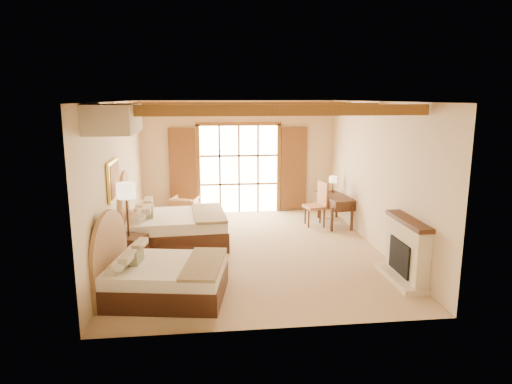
{
  "coord_description": "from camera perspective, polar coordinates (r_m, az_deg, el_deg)",
  "views": [
    {
      "loc": [
        -1.0,
        -9.49,
        3.28
      ],
      "look_at": [
        0.12,
        0.2,
        1.25
      ],
      "focal_mm": 32.0,
      "sensor_mm": 36.0,
      "label": 1
    }
  ],
  "objects": [
    {
      "name": "painting",
      "position": [
        9.03,
        -17.36,
        1.45
      ],
      "size": [
        0.06,
        0.95,
        0.75
      ],
      "color": "#EDD854",
      "rests_on": "wall_left"
    },
    {
      "name": "ceiling_beams",
      "position": [
        9.54,
        -0.58,
        10.54
      ],
      "size": [
        5.39,
        4.6,
        0.18
      ],
      "primitive_type": null,
      "color": "brown",
      "rests_on": "ceiling"
    },
    {
      "name": "canopy_valance",
      "position": [
        7.62,
        -17.37,
        8.74
      ],
      "size": [
        0.7,
        1.4,
        0.45
      ],
      "primitive_type": "cube",
      "color": "beige",
      "rests_on": "ceiling"
    },
    {
      "name": "french_doors",
      "position": [
        13.12,
        -2.14,
        2.82
      ],
      "size": [
        3.95,
        0.08,
        2.6
      ],
      "color": "white",
      "rests_on": "ground"
    },
    {
      "name": "nightstand",
      "position": [
        9.4,
        -15.27,
        -7.12
      ],
      "size": [
        0.66,
        0.66,
        0.61
      ],
      "primitive_type": "cube",
      "rotation": [
        0.0,
        0.0,
        -0.37
      ],
      "color": "#422416",
      "rests_on": "floor"
    },
    {
      "name": "ceiling",
      "position": [
        9.54,
        -0.58,
        11.26
      ],
      "size": [
        7.0,
        7.0,
        0.0
      ],
      "primitive_type": "plane",
      "rotation": [
        3.14,
        0.0,
        0.0
      ],
      "color": "#BB7038",
      "rests_on": "ground"
    },
    {
      "name": "fireplace",
      "position": [
        8.76,
        18.22,
        -7.3
      ],
      "size": [
        0.46,
        1.4,
        1.16
      ],
      "color": "beige",
      "rests_on": "ground"
    },
    {
      "name": "floor",
      "position": [
        10.09,
        -0.54,
        -7.24
      ],
      "size": [
        7.0,
        7.0,
        0.0
      ],
      "primitive_type": "plane",
      "color": "tan",
      "rests_on": "ground"
    },
    {
      "name": "wall_back",
      "position": [
        13.13,
        -2.18,
        4.37
      ],
      "size": [
        5.5,
        0.0,
        5.5
      ],
      "primitive_type": "plane",
      "rotation": [
        1.57,
        0.0,
        0.0
      ],
      "color": "beige",
      "rests_on": "ground"
    },
    {
      "name": "bed_far",
      "position": [
        10.5,
        -11.02,
        -4.09
      ],
      "size": [
        2.39,
        1.87,
        1.5
      ],
      "rotation": [
        0.0,
        0.0,
        0.07
      ],
      "color": "#422416",
      "rests_on": "floor"
    },
    {
      "name": "armchair",
      "position": [
        12.52,
        -8.85,
        -2.05
      ],
      "size": [
        0.87,
        0.88,
        0.65
      ],
      "primitive_type": "imported",
      "rotation": [
        0.0,
        0.0,
        -3.42
      ],
      "color": "tan",
      "rests_on": "floor"
    },
    {
      "name": "ottoman",
      "position": [
        12.27,
        -6.04,
        -2.98
      ],
      "size": [
        0.52,
        0.52,
        0.36
      ],
      "primitive_type": "cube",
      "rotation": [
        0.0,
        0.0,
        0.05
      ],
      "color": "tan",
      "rests_on": "floor"
    },
    {
      "name": "bed_near",
      "position": [
        7.87,
        -12.38,
        -10.1
      ],
      "size": [
        2.18,
        1.78,
        1.29
      ],
      "rotation": [
        0.0,
        0.0,
        -0.17
      ],
      "color": "#422416",
      "rests_on": "floor"
    },
    {
      "name": "wall_right",
      "position": [
        10.34,
        14.78,
        1.99
      ],
      "size": [
        0.0,
        7.0,
        7.0
      ],
      "primitive_type": "plane",
      "rotation": [
        1.57,
        0.0,
        -1.57
      ],
      "color": "beige",
      "rests_on": "ground"
    },
    {
      "name": "desk_lamp",
      "position": [
        12.5,
        9.62,
        1.49
      ],
      "size": [
        0.22,
        0.22,
        0.43
      ],
      "color": "#311F15",
      "rests_on": "desk"
    },
    {
      "name": "floor_lamp",
      "position": [
        9.12,
        -15.91,
        -0.47
      ],
      "size": [
        0.35,
        0.35,
        1.67
      ],
      "color": "#311F15",
      "rests_on": "floor"
    },
    {
      "name": "desk",
      "position": [
        12.17,
        9.79,
        -2.08
      ],
      "size": [
        0.81,
        1.49,
        0.77
      ],
      "rotation": [
        0.0,
        0.0,
        0.15
      ],
      "color": "#422416",
      "rests_on": "floor"
    },
    {
      "name": "desk_chair",
      "position": [
        11.96,
        7.47,
        -2.52
      ],
      "size": [
        0.61,
        0.6,
        1.15
      ],
      "rotation": [
        0.0,
        0.0,
        0.22
      ],
      "color": "#B77A4B",
      "rests_on": "floor"
    },
    {
      "name": "wall_left",
      "position": [
        9.79,
        -16.78,
        1.35
      ],
      "size": [
        0.0,
        7.0,
        7.0
      ],
      "primitive_type": "plane",
      "rotation": [
        1.57,
        0.0,
        1.57
      ],
      "color": "beige",
      "rests_on": "ground"
    }
  ]
}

